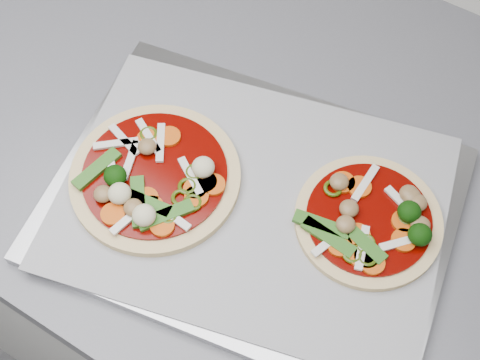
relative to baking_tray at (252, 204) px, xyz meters
The scene contains 6 objects.
base_cabinet 0.53m from the baking_tray, 159.04° to the left, with size 3.60×0.60×0.86m, color silver.
countertop 0.24m from the baking_tray, 159.04° to the left, with size 3.60×0.60×0.04m, color slate.
baking_tray is the anchor object (origin of this frame).
parchment 0.01m from the baking_tray, ahead, with size 0.39×0.29×0.00m, color #98979D.
pizza_left 0.11m from the baking_tray, 159.86° to the right, with size 0.21×0.21×0.03m.
pizza_right 0.12m from the baking_tray, 19.30° to the left, with size 0.20×0.20×0.03m.
Camera 1 is at (0.38, 0.93, 1.53)m, focal length 50.00 mm.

